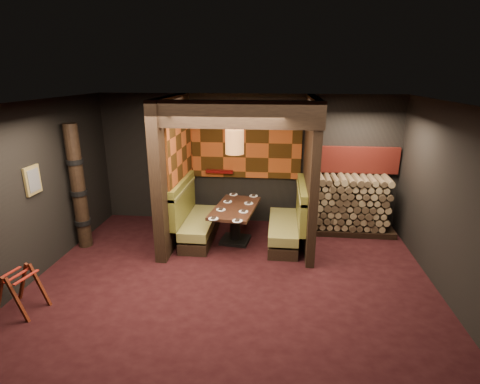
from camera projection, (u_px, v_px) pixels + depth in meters
name	position (u px, v px, depth m)	size (l,w,h in m)	color
floor	(231.00, 284.00, 6.06)	(6.50, 5.50, 0.02)	black
ceiling	(230.00, 103.00, 5.19)	(6.50, 5.50, 0.02)	black
wall_back	(247.00, 160.00, 8.24)	(6.50, 0.02, 2.85)	black
wall_front	(186.00, 312.00, 3.01)	(6.50, 0.02, 2.85)	black
wall_left	(28.00, 194.00, 5.96)	(0.02, 5.50, 2.85)	black
wall_right	(459.00, 209.00, 5.29)	(0.02, 5.50, 2.85)	black
partition_left	(174.00, 171.00, 7.33)	(0.20, 2.20, 2.85)	black
partition_right	(310.00, 174.00, 7.10)	(0.15, 2.10, 2.85)	black
header_beam	(234.00, 115.00, 5.92)	(2.85, 0.18, 0.44)	black
tapa_back_panel	(246.00, 143.00, 8.07)	(2.40, 0.06, 1.55)	#9F4318
tapa_side_panel	(181.00, 148.00, 7.35)	(0.04, 1.85, 1.45)	#9F4318
lacquer_shelf	(220.00, 171.00, 8.27)	(0.60, 0.12, 0.07)	#540808
booth_bench_left	(195.00, 220.00, 7.60)	(0.68, 1.60, 1.14)	black
booth_bench_right	(289.00, 224.00, 7.40)	(0.68, 1.60, 1.14)	black
dining_table	(235.00, 218.00, 7.43)	(0.94, 1.50, 0.75)	black
place_settings	(235.00, 206.00, 7.36)	(0.81, 1.68, 0.03)	white
pendant_lamp	(235.00, 142.00, 6.92)	(0.35, 0.35, 1.03)	#935A2C
framed_picture	(33.00, 180.00, 5.99)	(0.05, 0.36, 0.46)	olive
luggage_rack	(20.00, 289.00, 5.30)	(0.70, 0.55, 0.68)	#48170A
totem_column	(78.00, 188.00, 7.05)	(0.31, 0.31, 2.40)	black
firewood_stack	(353.00, 205.00, 7.86)	(1.73, 0.70, 1.22)	black
mosaic_header	(354.00, 160.00, 7.91)	(1.83, 0.10, 0.56)	maroon
bay_front_post	(314.00, 171.00, 7.34)	(0.08, 0.08, 2.85)	black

